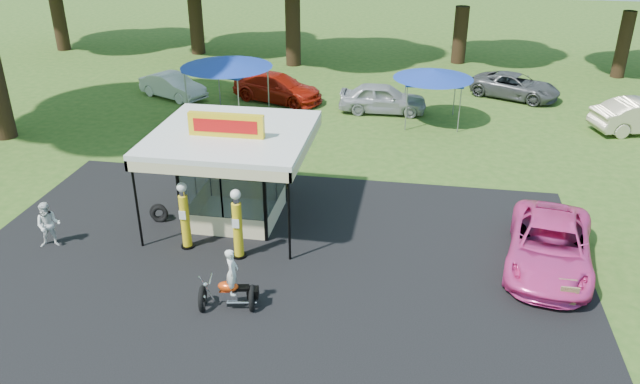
# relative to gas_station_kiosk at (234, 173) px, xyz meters

# --- Properties ---
(ground) EXTENTS (120.00, 120.00, 0.00)m
(ground) POSITION_rel_gas_station_kiosk_xyz_m (2.00, -4.99, -1.78)
(ground) COLOR #2F551A
(ground) RESTS_ON ground
(asphalt_apron) EXTENTS (20.00, 14.00, 0.04)m
(asphalt_apron) POSITION_rel_gas_station_kiosk_xyz_m (2.00, -2.99, -1.76)
(asphalt_apron) COLOR black
(asphalt_apron) RESTS_ON ground
(gas_station_kiosk) EXTENTS (5.40, 5.40, 4.18)m
(gas_station_kiosk) POSITION_rel_gas_station_kiosk_xyz_m (0.00, 0.00, 0.00)
(gas_station_kiosk) COLOR white
(gas_station_kiosk) RESTS_ON ground
(gas_pump_left) EXTENTS (0.45, 0.45, 2.43)m
(gas_pump_left) POSITION_rel_gas_station_kiosk_xyz_m (-1.01, -2.35, -0.62)
(gas_pump_left) COLOR black
(gas_pump_left) RESTS_ON ground
(gas_pump_right) EXTENTS (0.46, 0.46, 2.47)m
(gas_pump_right) POSITION_rel_gas_station_kiosk_xyz_m (0.87, -2.65, -0.60)
(gas_pump_right) COLOR black
(gas_pump_right) RESTS_ON ground
(motorcycle) EXTENTS (1.77, 1.07, 2.02)m
(motorcycle) POSITION_rel_gas_station_kiosk_xyz_m (1.45, -5.34, -1.00)
(motorcycle) COLOR black
(motorcycle) RESTS_ON ground
(spare_tires) EXTENTS (0.79, 0.52, 0.66)m
(spare_tires) POSITION_rel_gas_station_kiosk_xyz_m (-2.70, -0.72, -1.46)
(spare_tires) COLOR black
(spare_tires) RESTS_ON ground
(a_frame_sign) EXTENTS (0.51, 0.45, 0.91)m
(a_frame_sign) POSITION_rel_gas_station_kiosk_xyz_m (10.89, -3.83, -1.32)
(a_frame_sign) COLOR #593819
(a_frame_sign) RESTS_ON ground
(kiosk_car) EXTENTS (2.82, 1.13, 0.96)m
(kiosk_car) POSITION_rel_gas_station_kiosk_xyz_m (-0.00, 2.21, -1.30)
(kiosk_car) COLOR yellow
(kiosk_car) RESTS_ON ground
(pink_sedan) EXTENTS (3.41, 5.80, 1.52)m
(pink_sedan) POSITION_rel_gas_station_kiosk_xyz_m (10.73, -1.52, -1.02)
(pink_sedan) COLOR #F943A3
(pink_sedan) RESTS_ON ground
(spectator_west) EXTENTS (0.95, 0.84, 1.63)m
(spectator_west) POSITION_rel_gas_station_kiosk_xyz_m (-5.57, -3.03, -0.97)
(spectator_west) COLOR white
(spectator_west) RESTS_ON ground
(bg_car_a) EXTENTS (4.46, 3.18, 1.40)m
(bg_car_a) POSITION_rel_gas_station_kiosk_xyz_m (-7.82, 13.59, -1.08)
(bg_car_a) COLOR silver
(bg_car_a) RESTS_ON ground
(bg_car_b) EXTENTS (5.73, 3.75, 1.54)m
(bg_car_b) POSITION_rel_gas_station_kiosk_xyz_m (-1.73, 14.02, -1.01)
(bg_car_b) COLOR red
(bg_car_b) RESTS_ON ground
(bg_car_c) EXTENTS (4.69, 1.97, 1.58)m
(bg_car_c) POSITION_rel_gas_station_kiosk_xyz_m (4.32, 13.00, -0.99)
(bg_car_c) COLOR #ADADB2
(bg_car_c) RESTS_ON ground
(bg_car_d) EXTENTS (5.52, 4.23, 1.39)m
(bg_car_d) POSITION_rel_gas_station_kiosk_xyz_m (11.65, 16.91, -1.09)
(bg_car_d) COLOR #535456
(bg_car_d) RESTS_ON ground
(tent_west) EXTENTS (4.71, 4.71, 3.29)m
(tent_west) POSITION_rel_gas_station_kiosk_xyz_m (-3.56, 10.71, 1.20)
(tent_west) COLOR gray
(tent_west) RESTS_ON ground
(tent_east) EXTENTS (4.03, 4.03, 2.81)m
(tent_east) POSITION_rel_gas_station_kiosk_xyz_m (6.88, 11.77, 0.76)
(tent_east) COLOR gray
(tent_east) RESTS_ON ground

